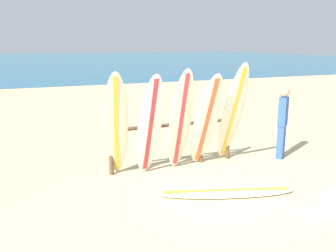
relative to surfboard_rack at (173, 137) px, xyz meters
name	(u,v)px	position (x,y,z in m)	size (l,w,h in m)	color
ground_plane	(219,198)	(0.08, -1.83, -0.66)	(120.00, 120.00, 0.00)	#D3BC8C
ocean_water	(38,60)	(0.08, 56.17, -0.65)	(120.00, 80.00, 0.01)	#196B93
surfboard_rack	(173,137)	(0.00, 0.00, 0.00)	(2.86, 0.09, 1.09)	brown
surfboard_leaning_far_left	(116,126)	(-1.33, -0.29, 0.43)	(0.64, 0.98, 2.18)	beige
surfboard_leaning_left	(150,126)	(-0.68, -0.39, 0.40)	(0.61, 0.74, 2.11)	white
surfboard_leaning_center_left	(181,121)	(-0.01, -0.40, 0.44)	(0.51, 0.82, 2.20)	beige
surfboard_leaning_center	(206,121)	(0.58, -0.39, 0.39)	(0.58, 0.95, 2.09)	white
surfboard_leaning_center_right	(232,114)	(1.24, -0.37, 0.49)	(0.60, 1.12, 2.30)	silver
surfboard_lying_on_sand	(226,192)	(0.29, -1.73, -0.62)	(2.54, 1.28, 0.08)	silver
beachgoer_standing	(283,120)	(2.54, -0.46, 0.26)	(0.32, 0.30, 1.68)	#3359B2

